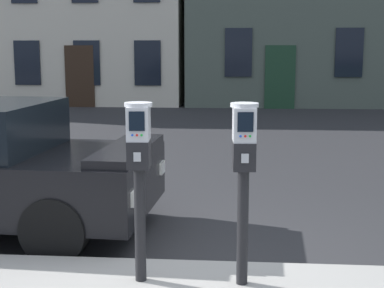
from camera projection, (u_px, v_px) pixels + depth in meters
name	position (u px, v px, depth m)	size (l,w,h in m)	color
ground_plane	(182.00, 284.00, 4.83)	(160.00, 160.00, 0.00)	#28282B
parking_meter_near_kerb	(139.00, 160.00, 4.40)	(0.23, 0.26, 1.44)	black
parking_meter_twin_adjacent	(244.00, 161.00, 4.34)	(0.23, 0.26, 1.44)	black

